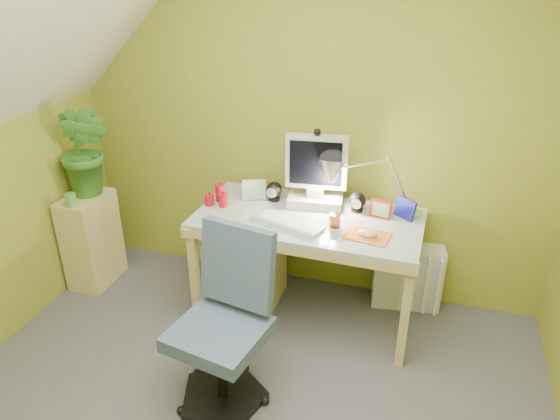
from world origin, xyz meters
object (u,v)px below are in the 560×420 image
(side_ledge, at_px, (92,240))
(radiator, at_px, (407,276))
(potted_plant, at_px, (85,151))
(monitor, at_px, (316,169))
(desk, at_px, (307,267))
(task_chair, at_px, (219,333))
(desk_lamp, at_px, (390,172))

(side_ledge, xyz_separation_m, radiator, (2.19, 0.37, -0.11))
(radiator, bearing_deg, potted_plant, 179.70)
(side_ledge, bearing_deg, monitor, 8.65)
(desk, distance_m, monitor, 0.63)
(task_chair, distance_m, radiator, 1.47)
(monitor, relative_size, radiator, 1.08)
(radiator, bearing_deg, side_ledge, -179.16)
(side_ledge, relative_size, task_chair, 0.74)
(monitor, bearing_deg, desk, -96.86)
(side_ledge, bearing_deg, radiator, 9.55)
(side_ledge, distance_m, task_chair, 1.55)
(desk_lamp, bearing_deg, potted_plant, 179.54)
(task_chair, bearing_deg, potted_plant, 157.22)
(desk, relative_size, monitor, 2.85)
(desk, relative_size, task_chair, 1.50)
(desk, bearing_deg, side_ledge, -176.72)
(task_chair, bearing_deg, desk, 84.51)
(desk_lamp, xyz_separation_m, radiator, (0.17, 0.13, -0.79))
(desk, xyz_separation_m, potted_plant, (-1.53, -0.01, 0.63))
(monitor, xyz_separation_m, side_ledge, (-1.57, -0.24, -0.64))
(task_chair, bearing_deg, desk_lamp, 66.52)
(potted_plant, height_order, task_chair, potted_plant)
(potted_plant, bearing_deg, radiator, 8.41)
(desk_lamp, bearing_deg, task_chair, -129.72)
(desk, relative_size, radiator, 3.06)
(desk, bearing_deg, task_chair, -104.70)
(side_ledge, height_order, potted_plant, potted_plant)
(desk, bearing_deg, monitor, 91.12)
(task_chair, bearing_deg, radiator, 63.72)
(desk, distance_m, desk_lamp, 0.81)
(side_ledge, bearing_deg, desk_lamp, 6.74)
(monitor, distance_m, desk_lamp, 0.45)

